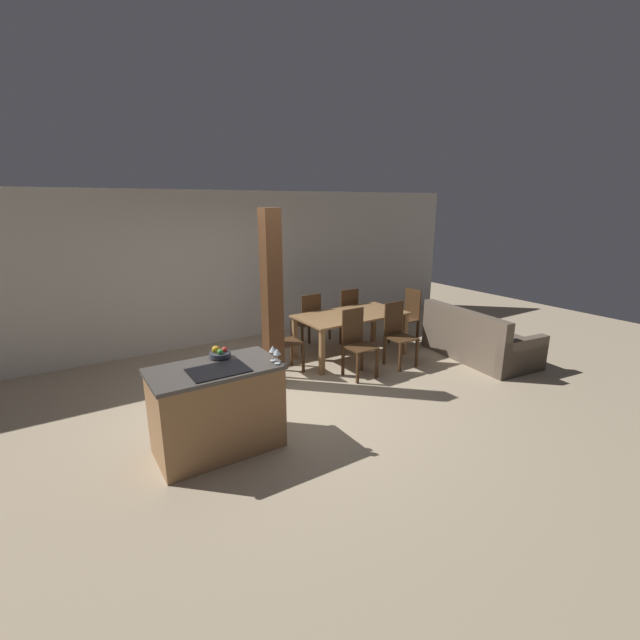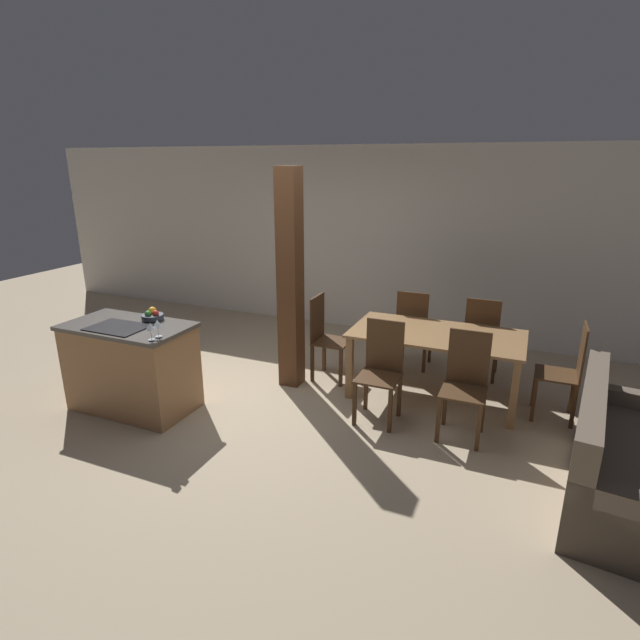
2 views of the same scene
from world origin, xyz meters
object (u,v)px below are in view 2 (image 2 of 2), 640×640
at_px(dining_chair_near_right, 465,383).
at_px(timber_post, 290,281).
at_px(dining_chair_far_right, 481,337).
at_px(wine_glass_near, 150,327).
at_px(dining_chair_foot_end, 566,371).
at_px(dining_chair_head_end, 326,336).
at_px(wine_glass_middle, 157,324).
at_px(fruit_bowl, 152,315).
at_px(dining_chair_near_left, 381,370).
at_px(couch, 635,468).
at_px(dining_chair_far_left, 413,328).
at_px(kitchen_island, 132,366).
at_px(dining_table, 436,341).

xyz_separation_m(dining_chair_near_right, timber_post, (-1.98, 0.38, 0.70)).
relative_size(dining_chair_far_right, timber_post, 0.41).
xyz_separation_m(wine_glass_near, dining_chair_foot_end, (3.54, 1.77, -0.53)).
height_order(dining_chair_head_end, timber_post, timber_post).
relative_size(wine_glass_middle, dining_chair_near_right, 0.16).
relative_size(wine_glass_middle, dining_chair_foot_end, 0.16).
bearing_deg(dining_chair_head_end, dining_chair_near_right, -112.36).
bearing_deg(dining_chair_near_right, wine_glass_near, -157.93).
distance_m(dining_chair_head_end, dining_chair_foot_end, 2.55).
distance_m(fruit_bowl, dining_chair_near_right, 3.17).
relative_size(dining_chair_near_left, timber_post, 0.41).
bearing_deg(couch, dining_chair_near_left, 83.88).
relative_size(dining_chair_far_left, couch, 0.53).
xyz_separation_m(wine_glass_near, dining_chair_far_right, (2.66, 2.46, -0.53)).
bearing_deg(wine_glass_near, dining_chair_foot_end, 26.60).
bearing_deg(dining_chair_foot_end, dining_chair_far_right, -128.37).
bearing_deg(kitchen_island, dining_chair_near_left, 18.37).
bearing_deg(wine_glass_near, wine_glass_middle, 90.00).
relative_size(dining_chair_far_left, timber_post, 0.41).
bearing_deg(dining_chair_near_right, dining_table, 120.28).
bearing_deg(kitchen_island, timber_post, 43.64).
relative_size(kitchen_island, couch, 0.68).
distance_m(dining_chair_far_left, timber_post, 1.69).
distance_m(dining_chair_far_right, dining_chair_foot_end, 1.11).
height_order(dining_chair_near_left, couch, dining_chair_near_left).
xyz_separation_m(dining_chair_near_right, dining_chair_head_end, (-1.68, 0.69, 0.00)).
height_order(dining_table, timber_post, timber_post).
relative_size(kitchen_island, fruit_bowl, 5.82).
bearing_deg(fruit_bowl, kitchen_island, -122.53).
bearing_deg(dining_chair_far_right, couch, 125.31).
height_order(dining_table, dining_chair_near_right, dining_chair_near_right).
xyz_separation_m(dining_chair_near_right, dining_chair_far_right, (0.00, 1.38, 0.00)).
bearing_deg(dining_table, dining_chair_head_end, -180.00).
height_order(wine_glass_near, dining_chair_foot_end, wine_glass_near).
relative_size(wine_glass_near, dining_chair_head_end, 0.16).
distance_m(dining_table, dining_chair_near_left, 0.81).
bearing_deg(dining_chair_far_left, dining_chair_near_left, 90.00).
xyz_separation_m(dining_table, timber_post, (-1.58, -0.31, 0.57)).
bearing_deg(timber_post, wine_glass_middle, -116.55).
relative_size(kitchen_island, timber_post, 0.53).
bearing_deg(wine_glass_near, dining_table, 38.08).
distance_m(dining_chair_far_left, dining_chair_head_end, 1.11).
relative_size(fruit_bowl, dining_chair_far_right, 0.22).
bearing_deg(fruit_bowl, dining_chair_near_right, 10.68).
bearing_deg(dining_table, wine_glass_near, -141.92).
distance_m(wine_glass_near, dining_chair_head_end, 2.09).
xyz_separation_m(dining_chair_far_left, dining_chair_head_end, (-0.87, -0.69, 0.00)).
height_order(kitchen_island, dining_chair_head_end, dining_chair_head_end).
bearing_deg(dining_chair_near_left, timber_post, 161.82).
xyz_separation_m(wine_glass_near, timber_post, (0.68, 1.46, 0.17)).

